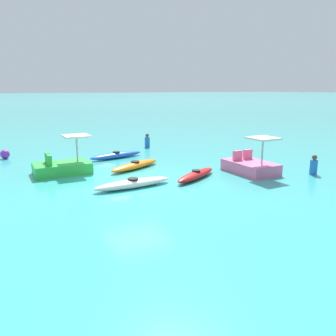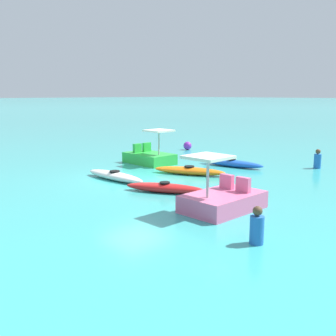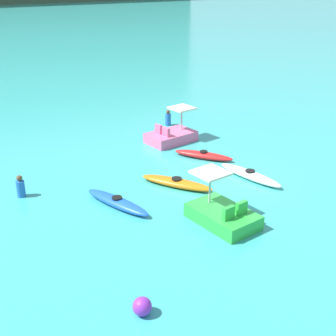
# 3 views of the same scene
# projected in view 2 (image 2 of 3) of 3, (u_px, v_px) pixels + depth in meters

# --- Properties ---
(ground_plane) EXTENTS (600.00, 600.00, 0.00)m
(ground_plane) POSITION_uv_depth(u_px,v_px,m) (135.00, 179.00, 16.04)
(ground_plane) COLOR #38ADA8
(kayak_red) EXTENTS (1.82, 2.73, 0.37)m
(kayak_red) POSITION_uv_depth(u_px,v_px,m) (165.00, 188.00, 13.84)
(kayak_red) COLOR red
(kayak_red) RESTS_ON ground_plane
(kayak_blue) EXTENTS (1.17, 3.18, 0.37)m
(kayak_blue) POSITION_uv_depth(u_px,v_px,m) (231.00, 163.00, 18.76)
(kayak_blue) COLOR blue
(kayak_blue) RESTS_ON ground_plane
(kayak_white) EXTENTS (0.78, 3.17, 0.37)m
(kayak_white) POSITION_uv_depth(u_px,v_px,m) (115.00, 176.00, 15.85)
(kayak_white) COLOR white
(kayak_white) RESTS_ON ground_plane
(kayak_orange) EXTENTS (1.90, 3.06, 0.37)m
(kayak_orange) POSITION_uv_depth(u_px,v_px,m) (189.00, 171.00, 16.91)
(kayak_orange) COLOR orange
(kayak_orange) RESTS_ON ground_plane
(pedal_boat_green) EXTENTS (1.55, 2.48, 1.68)m
(pedal_boat_green) POSITION_uv_depth(u_px,v_px,m) (150.00, 157.00, 19.57)
(pedal_boat_green) COLOR green
(pedal_boat_green) RESTS_ON ground_plane
(pedal_boat_pink) EXTENTS (2.45, 1.50, 1.68)m
(pedal_boat_pink) POSITION_uv_depth(u_px,v_px,m) (223.00, 199.00, 11.70)
(pedal_boat_pink) COLOR pink
(pedal_boat_pink) RESTS_ON ground_plane
(buoy_purple) EXTENTS (0.49, 0.49, 0.49)m
(buoy_purple) POSITION_uv_depth(u_px,v_px,m) (188.00, 146.00, 24.36)
(buoy_purple) COLOR purple
(buoy_purple) RESTS_ON ground_plane
(person_near_shore) EXTENTS (0.44, 0.44, 0.88)m
(person_near_shore) POSITION_uv_depth(u_px,v_px,m) (257.00, 227.00, 9.06)
(person_near_shore) COLOR blue
(person_near_shore) RESTS_ON ground_plane
(person_by_kayaks) EXTENTS (0.45, 0.45, 0.88)m
(person_by_kayaks) POSITION_uv_depth(u_px,v_px,m) (318.00, 160.00, 18.29)
(person_by_kayaks) COLOR blue
(person_by_kayaks) RESTS_ON ground_plane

